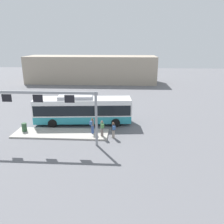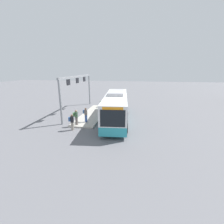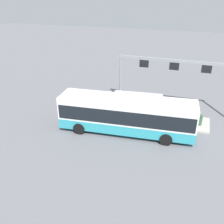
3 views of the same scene
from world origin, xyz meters
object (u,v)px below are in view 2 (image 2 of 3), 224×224
Objects in this scene: trash_bin at (102,104)px; person_waiting_mid at (86,114)px; person_boarding at (76,117)px; person_waiting_near at (72,122)px; bus_main at (116,106)px.

person_waiting_mid is at bearing -1.00° from trash_bin.
person_boarding is 1.16m from person_waiting_near.
trash_bin is at bearing -156.96° from bus_main.
person_waiting_near is 9.70m from trash_bin.
bus_main is 5.58m from person_waiting_near.
trash_bin is (-9.66, 0.84, -0.28)m from person_waiting_near.
bus_main is 6.83× the size of person_waiting_near.
trash_bin is (-7.40, 0.13, -0.44)m from person_waiting_mid.
person_waiting_near reaches higher than trash_bin.
bus_main is 6.83× the size of person_boarding.
person_waiting_mid is 7.42m from trash_bin.
person_waiting_near is 1.00× the size of person_waiting_mid.
bus_main is 6.83× the size of person_waiting_mid.
person_boarding is 8.56m from trash_bin.
trash_bin is (-5.85, -3.14, -1.20)m from bus_main.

